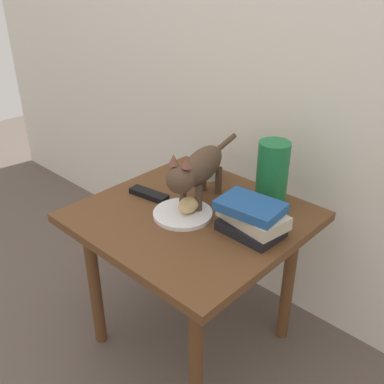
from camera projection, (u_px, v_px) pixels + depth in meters
ground_plane at (192, 336)px, 1.73m from camera, size 6.00×6.00×0.00m
back_panel at (283, 27)px, 1.50m from camera, size 4.00×0.04×2.20m
side_table at (192, 233)px, 1.51m from camera, size 0.69×0.66×0.56m
plate at (183, 214)px, 1.45m from camera, size 0.20×0.20×0.01m
bread_roll at (188, 205)px, 1.44m from camera, size 0.07×0.09×0.05m
cat at (198, 169)px, 1.46m from camera, size 0.18×0.47×0.23m
book_stack at (252, 217)px, 1.34m from camera, size 0.22×0.16×0.10m
green_vase at (272, 174)px, 1.48m from camera, size 0.11×0.11×0.22m
candle_jar at (211, 169)px, 1.68m from camera, size 0.07×0.07×0.08m
tv_remote at (149, 194)px, 1.56m from camera, size 0.15×0.07×0.02m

